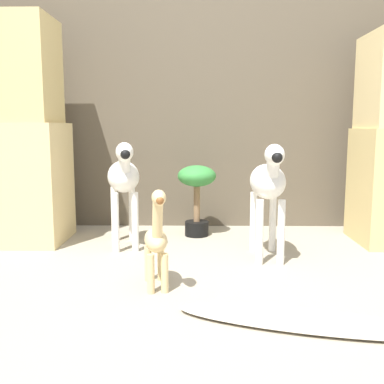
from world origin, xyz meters
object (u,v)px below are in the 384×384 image
(zebra_right, at_px, (268,184))
(potted_palm_front, at_px, (197,188))
(giraffe_figurine, at_px, (156,239))
(zebra_left, at_px, (124,179))
(surfboard, at_px, (306,320))

(zebra_right, bearing_deg, potted_palm_front, 126.11)
(zebra_right, relative_size, giraffe_figurine, 1.36)
(zebra_right, height_order, zebra_left, same)
(zebra_right, xyz_separation_m, giraffe_figurine, (-0.62, -0.52, -0.21))
(zebra_right, relative_size, surfboard, 0.63)
(zebra_left, relative_size, giraffe_figurine, 1.36)
(zebra_left, bearing_deg, giraffe_figurine, -69.85)
(surfboard, bearing_deg, giraffe_figurine, 148.04)
(zebra_left, xyz_separation_m, potted_palm_front, (0.48, 0.33, -0.10))
(surfboard, bearing_deg, potted_palm_front, 106.64)
(zebra_left, distance_m, potted_palm_front, 0.59)
(potted_palm_front, height_order, surfboard, potted_palm_front)
(giraffe_figurine, relative_size, potted_palm_front, 0.99)
(zebra_right, bearing_deg, zebra_left, 164.02)
(potted_palm_front, bearing_deg, giraffe_figurine, -99.92)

